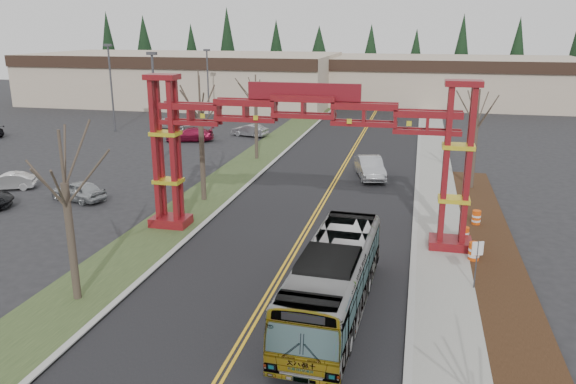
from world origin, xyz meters
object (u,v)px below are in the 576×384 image
(street_sign, at_px, (477,256))
(parked_car_far_b, at_px, (174,123))
(light_pole_mid, at_px, (111,82))
(parked_car_far_a, at_px, (250,130))
(barrel_north, at_px, (476,218))
(parked_car_mid_a, at_px, (190,134))
(transit_bus, at_px, (333,280))
(parked_car_near_b, at_px, (9,181))
(barrel_mid, at_px, (464,235))
(retail_building_east, at_px, (448,80))
(bare_tree_median_near, at_px, (65,184))
(bare_tree_right_far, at_px, (477,119))
(gateway_arch, at_px, (303,132))
(barrel_south, at_px, (474,252))
(bare_tree_median_far, at_px, (256,98))
(bare_tree_median_mid, at_px, (200,112))
(silver_sedan, at_px, (370,168))
(parked_car_near_a, at_px, (79,191))
(light_pole_near, at_px, (155,100))
(light_pole_far, at_px, (208,80))
(retail_building_west, at_px, (185,78))

(street_sign, bearing_deg, parked_car_far_b, 130.46)
(parked_car_far_b, bearing_deg, light_pole_mid, 114.40)
(parked_car_far_a, xyz_separation_m, light_pole_mid, (-15.85, -0.48, 4.91))
(barrel_north, bearing_deg, parked_car_mid_a, 142.75)
(parked_car_far_b, height_order, light_pole_mid, light_pole_mid)
(transit_bus, distance_m, parked_car_near_b, 28.92)
(parked_car_far_a, bearing_deg, parked_car_far_b, -90.96)
(barrel_north, bearing_deg, barrel_mid, -105.92)
(retail_building_east, distance_m, bare_tree_median_near, 73.81)
(parked_car_near_b, distance_m, light_pole_mid, 24.39)
(bare_tree_right_far, relative_size, barrel_mid, 7.75)
(gateway_arch, bearing_deg, parked_car_far_a, 112.46)
(parked_car_far_b, bearing_deg, barrel_south, -140.80)
(bare_tree_median_near, distance_m, bare_tree_median_far, 27.81)
(parked_car_near_b, distance_m, bare_tree_median_mid, 15.83)
(silver_sedan, bearing_deg, retail_building_east, 66.26)
(retail_building_east, relative_size, barrel_mid, 40.69)
(gateway_arch, bearing_deg, parked_car_near_a, 168.36)
(gateway_arch, height_order, barrel_south, gateway_arch)
(gateway_arch, height_order, parked_car_far_a, gateway_arch)
(silver_sedan, distance_m, parked_car_near_a, 21.56)
(bare_tree_median_near, relative_size, light_pole_near, 0.79)
(bare_tree_median_near, bearing_deg, gateway_arch, 50.23)
(transit_bus, height_order, barrel_south, transit_bus)
(parked_car_far_a, bearing_deg, parked_car_near_a, 3.87)
(silver_sedan, height_order, barrel_north, silver_sedan)
(silver_sedan, relative_size, light_pole_far, 0.57)
(retail_building_west, height_order, parked_car_far_b, retail_building_west)
(parked_car_mid_a, bearing_deg, bare_tree_median_mid, 13.20)
(gateway_arch, xyz_separation_m, retail_building_west, (-30.00, 53.96, -2.22))
(parked_car_near_b, relative_size, parked_car_mid_a, 0.76)
(light_pole_far, bearing_deg, parked_car_far_a, -48.22)
(light_pole_far, bearing_deg, light_pole_mid, -129.10)
(gateway_arch, relative_size, parked_car_far_b, 4.03)
(silver_sedan, xyz_separation_m, light_pole_mid, (-30.13, 14.09, 4.74))
(bare_tree_median_near, xyz_separation_m, light_pole_near, (-7.91, 24.45, 0.23))
(retail_building_west, height_order, bare_tree_median_mid, bare_tree_median_mid)
(retail_building_west, distance_m, parked_car_near_b, 49.92)
(parked_car_far_a, relative_size, barrel_south, 3.86)
(parked_car_near_a, height_order, parked_car_mid_a, parked_car_mid_a)
(parked_car_far_b, bearing_deg, retail_building_west, 15.45)
(retail_building_west, bearing_deg, bare_tree_median_mid, -65.65)
(silver_sedan, xyz_separation_m, bare_tree_median_near, (-10.49, -23.56, 4.39))
(parked_car_near_b, distance_m, street_sign, 33.09)
(parked_car_near_b, distance_m, barrel_north, 32.52)
(retail_building_west, relative_size, light_pole_far, 5.22)
(light_pole_mid, bearing_deg, bare_tree_median_mid, -49.13)
(retail_building_east, bearing_deg, parked_car_near_b, -119.82)
(parked_car_mid_a, relative_size, barrel_mid, 5.27)
(transit_bus, relative_size, bare_tree_right_far, 1.49)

